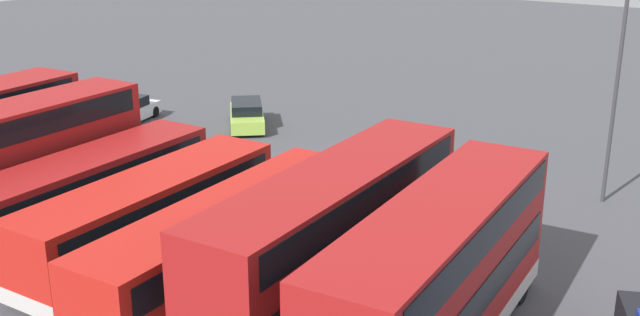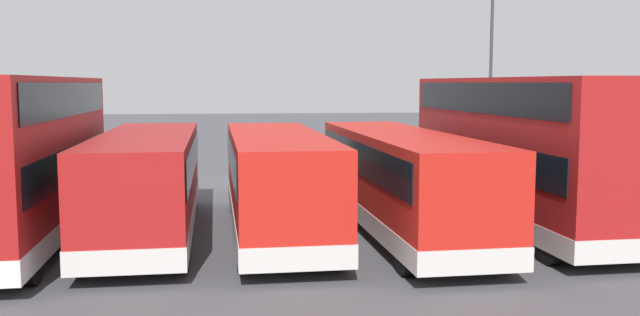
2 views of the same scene
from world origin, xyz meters
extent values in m
plane|color=#47474C|center=(0.00, 0.00, 0.00)|extent=(140.00, 140.00, 0.00)
cube|color=#A51919|center=(-10.88, 11.45, 2.45)|extent=(3.20, 11.51, 4.20)
cube|color=silver|center=(-10.88, 11.45, 0.62)|extent=(3.24, 11.55, 0.55)
cube|color=black|center=(-10.88, 11.45, 2.25)|extent=(3.21, 10.71, 0.90)
cube|color=black|center=(-10.55, 5.73, 2.25)|extent=(2.25, 0.19, 1.10)
cylinder|color=black|center=(-9.51, 7.23, 0.55)|extent=(0.36, 1.12, 1.10)
cylinder|color=black|center=(-11.75, 7.10, 0.55)|extent=(0.36, 1.12, 1.10)
cube|color=#A51919|center=(-7.23, 10.81, 2.45)|extent=(2.87, 11.81, 4.20)
cube|color=silver|center=(-7.23, 10.81, 0.62)|extent=(2.91, 11.85, 0.55)
cube|color=black|center=(-7.23, 10.81, 2.25)|extent=(2.90, 11.01, 0.90)
cube|color=black|center=(-7.23, 10.81, 3.95)|extent=(2.90, 11.01, 0.90)
cube|color=black|center=(-7.07, 4.91, 2.25)|extent=(2.25, 0.12, 1.10)
cylinder|color=black|center=(-5.99, 6.37, 0.55)|extent=(0.33, 1.11, 1.10)
cylinder|color=black|center=(-8.24, 6.31, 0.55)|extent=(0.33, 1.11, 1.10)
cylinder|color=black|center=(-6.23, 15.32, 0.55)|extent=(0.33, 1.11, 1.10)
cylinder|color=black|center=(-8.48, 15.26, 0.55)|extent=(0.33, 1.11, 1.10)
cube|color=red|center=(-3.52, 11.29, 1.65)|extent=(2.87, 11.79, 2.60)
cube|color=silver|center=(-3.52, 11.29, 0.62)|extent=(2.91, 11.83, 0.55)
cube|color=black|center=(-3.52, 11.29, 2.25)|extent=(2.91, 10.99, 0.90)
cube|color=black|center=(-3.35, 5.41, 2.25)|extent=(2.25, 0.12, 1.10)
cylinder|color=black|center=(-2.27, 6.87, 0.55)|extent=(0.33, 1.11, 1.10)
cylinder|color=black|center=(-4.52, 6.81, 0.55)|extent=(0.33, 1.11, 1.10)
cylinder|color=black|center=(-2.51, 15.78, 0.55)|extent=(0.33, 1.11, 1.10)
cylinder|color=black|center=(-4.76, 15.72, 0.55)|extent=(0.33, 1.11, 1.10)
cube|color=red|center=(0.11, 11.07, 1.65)|extent=(2.75, 10.76, 2.60)
cube|color=silver|center=(0.11, 11.07, 0.62)|extent=(2.80, 10.80, 0.55)
cube|color=black|center=(0.11, 11.07, 2.25)|extent=(2.80, 9.96, 0.90)
cube|color=black|center=(0.21, 5.68, 2.25)|extent=(2.25, 0.10, 1.10)
cylinder|color=black|center=(1.31, 7.13, 0.55)|extent=(0.32, 1.11, 1.10)
cylinder|color=black|center=(-0.94, 7.09, 0.55)|extent=(0.32, 1.11, 1.10)
cylinder|color=black|center=(1.16, 15.04, 0.55)|extent=(0.32, 1.11, 1.10)
cylinder|color=black|center=(-1.09, 15.00, 0.55)|extent=(0.32, 1.11, 1.10)
cube|color=#A51919|center=(3.78, 10.77, 1.65)|extent=(2.75, 10.92, 2.60)
cube|color=silver|center=(3.78, 10.77, 0.62)|extent=(2.79, 10.96, 0.55)
cube|color=black|center=(3.78, 10.77, 2.25)|extent=(2.80, 10.13, 0.90)
cube|color=black|center=(3.89, 5.31, 2.25)|extent=(2.25, 0.10, 1.10)
cylinder|color=black|center=(4.98, 6.76, 0.55)|extent=(0.32, 1.11, 1.10)
cylinder|color=black|center=(2.74, 6.71, 0.55)|extent=(0.32, 1.11, 1.10)
cylinder|color=black|center=(4.83, 14.83, 0.55)|extent=(0.32, 1.11, 1.10)
cylinder|color=black|center=(2.58, 14.79, 0.55)|extent=(0.32, 1.11, 1.10)
cube|color=#A51919|center=(6.98, 11.40, 2.45)|extent=(2.74, 11.00, 4.20)
cube|color=silver|center=(6.98, 11.40, 0.62)|extent=(2.78, 11.04, 0.55)
cube|color=black|center=(6.98, 11.40, 2.25)|extent=(2.78, 10.20, 0.90)
cube|color=black|center=(6.98, 11.40, 3.95)|extent=(2.78, 10.20, 0.90)
cube|color=black|center=(7.07, 5.89, 2.25)|extent=(2.25, 0.10, 1.10)
cylinder|color=black|center=(8.17, 7.34, 0.55)|extent=(0.32, 1.10, 1.10)
cylinder|color=black|center=(5.92, 7.30, 0.55)|extent=(0.32, 1.10, 1.10)
cylinder|color=black|center=(5.78, 15.46, 0.55)|extent=(0.32, 1.10, 1.10)
cube|color=#A5D14C|center=(7.69, -3.74, 0.53)|extent=(4.32, 4.68, 0.70)
cube|color=black|center=(7.82, -3.90, 1.15)|extent=(3.02, 3.17, 0.55)
cylinder|color=black|center=(5.99, -2.95, 0.32)|extent=(0.58, 0.63, 0.64)
cylinder|color=black|center=(7.22, -1.93, 0.32)|extent=(0.58, 0.63, 0.64)
cylinder|color=black|center=(8.16, -5.56, 0.32)|extent=(0.58, 0.63, 0.64)
cylinder|color=black|center=(9.39, -4.53, 0.32)|extent=(0.58, 0.63, 0.64)
cylinder|color=#38383D|center=(-11.76, -3.07, 4.48)|extent=(0.16, 0.16, 8.97)
cylinder|color=yellow|center=(-3.74, -3.37, 0.47)|extent=(0.60, 0.60, 0.95)
camera|label=1|loc=(-18.25, 28.41, 11.83)|focal=43.05mm
camera|label=2|loc=(1.47, 30.93, 4.39)|focal=39.00mm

